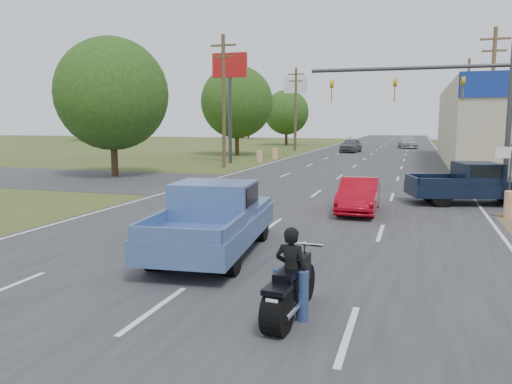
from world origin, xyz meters
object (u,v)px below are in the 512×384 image
(blue_pickup, at_px, (215,217))
(distant_car_grey, at_px, (351,145))
(motorcycle, at_px, (289,291))
(red_convertible, at_px, (359,196))
(navy_pickup, at_px, (477,183))
(rider, at_px, (291,276))
(distant_car_white, at_px, (350,140))
(distant_car_silver, at_px, (408,142))

(blue_pickup, xyz_separation_m, distant_car_grey, (-2.06, 46.41, -0.16))
(motorcycle, relative_size, blue_pickup, 0.41)
(red_convertible, xyz_separation_m, blue_pickup, (-3.04, -7.32, 0.31))
(red_convertible, distance_m, blue_pickup, 7.93)
(blue_pickup, distance_m, navy_pickup, 13.26)
(rider, bearing_deg, distant_car_white, -78.94)
(navy_pickup, bearing_deg, distant_car_white, 176.66)
(motorcycle, relative_size, rider, 1.53)
(distant_car_silver, bearing_deg, red_convertible, -98.92)
(navy_pickup, relative_size, distant_car_white, 1.34)
(distant_car_grey, distance_m, distant_car_silver, 13.56)
(motorcycle, distance_m, distant_car_silver, 62.46)
(red_convertible, relative_size, distant_car_white, 0.94)
(distant_car_white, bearing_deg, red_convertible, 87.56)
(red_convertible, height_order, navy_pickup, navy_pickup)
(red_convertible, height_order, distant_car_white, red_convertible)
(navy_pickup, bearing_deg, red_convertible, -68.00)
(red_convertible, bearing_deg, distant_car_silver, 88.02)
(navy_pickup, height_order, distant_car_silver, navy_pickup)
(motorcycle, relative_size, distant_car_grey, 0.51)
(rider, xyz_separation_m, distant_car_silver, (1.05, 62.38, -0.00))
(motorcycle, relative_size, navy_pickup, 0.42)
(motorcycle, bearing_deg, distant_car_white, 101.05)
(motorcycle, height_order, distant_car_grey, distant_car_grey)
(motorcycle, distance_m, distant_car_grey, 50.62)
(distant_car_grey, bearing_deg, navy_pickup, -69.12)
(blue_pickup, xyz_separation_m, distant_car_white, (-5.12, 70.44, -0.37))
(distant_car_silver, height_order, distant_car_white, distant_car_silver)
(navy_pickup, xyz_separation_m, distant_car_white, (-12.76, 59.60, -0.31))
(red_convertible, distance_m, rider, 11.19)
(motorcycle, xyz_separation_m, distant_car_silver, (1.06, 62.45, 0.25))
(navy_pickup, distance_m, distant_car_grey, 36.87)
(navy_pickup, bearing_deg, blue_pickup, -50.61)
(red_convertible, distance_m, distant_car_silver, 51.19)
(rider, distance_m, distant_car_grey, 50.55)
(blue_pickup, bearing_deg, distant_car_grey, 86.66)
(rider, bearing_deg, navy_pickup, -102.55)
(motorcycle, height_order, distant_car_silver, distant_car_silver)
(motorcycle, bearing_deg, navy_pickup, 77.50)
(red_convertible, relative_size, distant_car_grey, 0.85)
(motorcycle, bearing_deg, distant_car_grey, 100.57)
(distant_car_silver, bearing_deg, distant_car_grey, -124.73)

